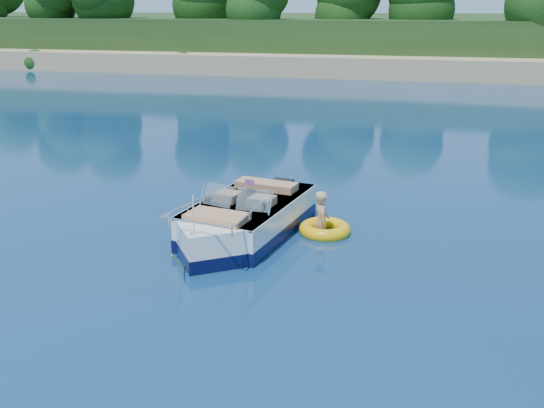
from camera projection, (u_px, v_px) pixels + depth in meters
The scene contains 5 objects.
ground at pixel (229, 283), 11.45m from camera, with size 160.00×160.00×0.00m, color #0A2247.
shoreline at pixel (400, 43), 69.92m from camera, with size 170.00×59.00×6.00m.
motorboat at pixel (242, 223), 13.61m from camera, with size 2.51×5.38×1.80m.
tow_tube at pixel (325, 229), 13.98m from camera, with size 1.39×1.39×0.32m.
boy at pixel (321, 232), 14.03m from camera, with size 0.56×0.37×1.53m, color tan.
Camera 1 is at (3.33, -9.90, 4.98)m, focal length 40.00 mm.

